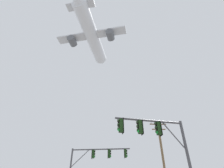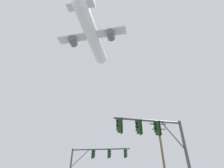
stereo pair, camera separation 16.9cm
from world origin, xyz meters
The scene contains 4 objects.
signal_pole_near centered at (3.31, 6.25, 4.53)m, with size 5.04×1.10×5.87m.
signal_pole_far centered at (-1.44, 15.99, 4.64)m, with size 6.94×1.19×5.93m.
utility_pole centered at (6.76, 16.56, 5.15)m, with size 2.20×0.28×9.70m.
airplane centered at (-5.17, 31.83, 43.15)m, with size 21.65×28.03×7.68m.
Camera 2 is at (-0.14, -5.51, 1.28)m, focal length 27.55 mm.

